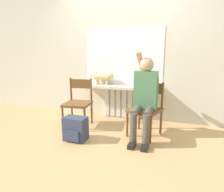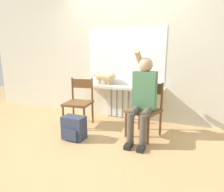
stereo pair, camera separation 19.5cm
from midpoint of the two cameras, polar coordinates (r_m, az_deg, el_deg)
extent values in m
plane|color=tan|center=(2.91, -2.35, -13.21)|extent=(12.00, 12.00, 0.00)
cube|color=beige|center=(3.78, 5.66, 13.69)|extent=(7.00, 0.06, 2.70)
cube|color=silver|center=(3.83, 5.04, -2.02)|extent=(0.74, 0.05, 0.62)
cube|color=silver|center=(3.89, 0.50, -1.75)|extent=(0.09, 0.03, 0.60)
cube|color=silver|center=(3.85, 2.21, -1.92)|extent=(0.09, 0.03, 0.60)
cube|color=silver|center=(3.81, 3.95, -2.09)|extent=(0.09, 0.03, 0.60)
cube|color=silver|center=(3.77, 5.73, -2.26)|extent=(0.09, 0.03, 0.60)
cube|color=silver|center=(3.74, 7.54, -2.44)|extent=(0.09, 0.03, 0.60)
cube|color=silver|center=(3.71, 9.38, -2.61)|extent=(0.09, 0.03, 0.60)
cube|color=beige|center=(3.65, 4.55, 2.66)|extent=(1.62, 0.31, 0.05)
cube|color=white|center=(3.74, 5.45, 11.77)|extent=(1.56, 0.01, 1.11)
cube|color=brown|center=(3.37, -8.68, -2.24)|extent=(0.50, 0.50, 0.04)
cylinder|color=brown|center=(3.34, -13.00, -6.43)|extent=(0.04, 0.04, 0.40)
cylinder|color=brown|center=(3.18, -6.69, -7.13)|extent=(0.04, 0.04, 0.40)
cylinder|color=brown|center=(3.67, -10.17, -4.59)|extent=(0.04, 0.04, 0.40)
cylinder|color=brown|center=(3.53, -4.38, -5.12)|extent=(0.04, 0.04, 0.40)
cylinder|color=brown|center=(3.57, -10.44, 2.24)|extent=(0.04, 0.04, 0.41)
cylinder|color=brown|center=(3.43, -4.49, 1.99)|extent=(0.04, 0.04, 0.41)
cube|color=brown|center=(3.48, -7.58, 3.79)|extent=(0.40, 0.08, 0.16)
cube|color=brown|center=(2.94, 11.51, -4.45)|extent=(0.55, 0.55, 0.04)
cylinder|color=brown|center=(2.95, 6.11, -8.73)|extent=(0.04, 0.04, 0.40)
cylinder|color=brown|center=(2.77, 12.98, -10.41)|extent=(0.04, 0.04, 0.40)
cylinder|color=brown|center=(3.26, 9.96, -6.75)|extent=(0.04, 0.04, 0.40)
cylinder|color=brown|center=(3.10, 16.30, -8.09)|extent=(0.04, 0.04, 0.40)
cylinder|color=brown|center=(3.15, 10.25, 0.92)|extent=(0.04, 0.04, 0.41)
cylinder|color=brown|center=(2.98, 16.80, -0.04)|extent=(0.04, 0.04, 0.41)
cube|color=brown|center=(3.04, 13.53, 2.35)|extent=(0.39, 0.14, 0.16)
cylinder|color=brown|center=(2.78, 8.96, -4.56)|extent=(0.11, 0.41, 0.11)
cylinder|color=brown|center=(2.74, 12.62, -4.92)|extent=(0.11, 0.41, 0.11)
cylinder|color=brown|center=(2.66, 7.71, -10.23)|extent=(0.10, 0.10, 0.47)
cylinder|color=brown|center=(2.63, 11.57, -10.70)|extent=(0.10, 0.10, 0.47)
cube|color=black|center=(2.70, 7.24, -14.73)|extent=(0.09, 0.20, 0.06)
cube|color=black|center=(2.66, 11.11, -15.26)|extent=(0.09, 0.20, 0.06)
cube|color=#4C7F56|center=(2.89, 11.86, 1.61)|extent=(0.34, 0.20, 0.58)
sphere|color=tan|center=(2.85, 12.20, 9.27)|extent=(0.21, 0.21, 0.21)
cylinder|color=tan|center=(3.01, 10.48, 10.23)|extent=(0.08, 0.50, 0.38)
cylinder|color=#4C7F56|center=(2.83, 14.71, 0.65)|extent=(0.08, 0.08, 0.47)
cylinder|color=#DBB77A|center=(3.81, -0.92, 5.89)|extent=(0.31, 0.13, 0.13)
sphere|color=#DBB77A|center=(3.73, 1.77, 6.07)|extent=(0.11, 0.11, 0.11)
cone|color=#DBB77A|center=(3.70, 1.62, 6.79)|extent=(0.04, 0.04, 0.04)
cone|color=#DBB77A|center=(3.75, 1.93, 6.86)|extent=(0.04, 0.04, 0.04)
cylinder|color=#DBB77A|center=(3.75, 0.43, 4.05)|extent=(0.04, 0.04, 0.09)
cylinder|color=#DBB77A|center=(3.81, 0.81, 4.18)|extent=(0.04, 0.04, 0.09)
cylinder|color=#DBB77A|center=(3.83, -2.62, 4.23)|extent=(0.04, 0.04, 0.09)
cylinder|color=#DBB77A|center=(3.89, -2.20, 4.35)|extent=(0.04, 0.04, 0.09)
cylinder|color=#DBB77A|center=(3.89, -3.77, 6.50)|extent=(0.21, 0.03, 0.14)
cube|color=#333D56|center=(2.91, -9.61, -9.53)|extent=(0.34, 0.21, 0.36)
cube|color=#333D56|center=(2.84, -10.87, -11.65)|extent=(0.24, 0.03, 0.16)
camera|label=1|loc=(0.10, -88.26, 0.37)|focal=30.00mm
camera|label=2|loc=(0.10, 91.74, -0.37)|focal=30.00mm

